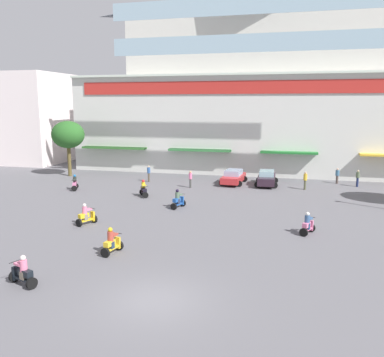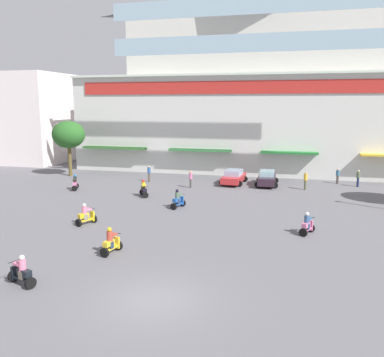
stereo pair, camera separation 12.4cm
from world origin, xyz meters
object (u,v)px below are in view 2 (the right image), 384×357
at_px(scooter_rider_0, 111,243).
at_px(scooter_rider_5, 144,190).
at_px(scooter_rider_3, 22,273).
at_px(pedestrian_2, 191,178).
at_px(scooter_rider_4, 178,200).
at_px(parked_car_1, 267,178).
at_px(scooter_rider_2, 86,216).
at_px(pedestrian_1, 358,177).
at_px(pedestrian_0, 149,172).
at_px(parked_car_0, 234,177).
at_px(pedestrian_4, 338,175).
at_px(scooter_rider_6, 75,184).
at_px(plaza_tree_0, 69,135).
at_px(scooter_rider_1, 307,225).
at_px(pedestrian_3, 306,179).

bearing_deg(scooter_rider_0, scooter_rider_5, 103.53).
relative_size(scooter_rider_3, pedestrian_2, 0.94).
bearing_deg(scooter_rider_0, scooter_rider_4, 85.72).
height_order(parked_car_1, scooter_rider_3, parked_car_1).
xyz_separation_m(scooter_rider_2, scooter_rider_4, (4.73, 5.72, 0.02)).
distance_m(scooter_rider_3, scooter_rider_5, 18.05).
xyz_separation_m(parked_car_1, pedestrian_1, (8.60, 1.49, 0.19)).
distance_m(scooter_rider_3, pedestrian_0, 24.80).
xyz_separation_m(scooter_rider_0, scooter_rider_3, (-2.15, -4.55, -0.03)).
distance_m(parked_car_0, pedestrian_4, 10.50).
bearing_deg(scooter_rider_6, pedestrian_1, 17.07).
bearing_deg(scooter_rider_5, scooter_rider_3, -86.53).
distance_m(scooter_rider_0, pedestrian_2, 18.10).
xyz_separation_m(scooter_rider_6, pedestrian_2, (10.26, 3.55, 0.36)).
bearing_deg(pedestrian_2, scooter_rider_5, -123.19).
bearing_deg(scooter_rider_0, pedestrian_4, 60.10).
bearing_deg(pedestrian_2, parked_car_0, 38.74).
height_order(plaza_tree_0, pedestrian_0, plaza_tree_0).
distance_m(parked_car_0, pedestrian_2, 4.77).
height_order(parked_car_1, pedestrian_4, pedestrian_4).
bearing_deg(parked_car_0, pedestrian_2, -141.26).
xyz_separation_m(scooter_rider_6, pedestrian_4, (24.13, 9.19, 0.29)).
height_order(scooter_rider_0, scooter_rider_2, scooter_rider_0).
height_order(scooter_rider_2, scooter_rider_4, scooter_rider_4).
height_order(scooter_rider_6, pedestrian_4, pedestrian_4).
distance_m(scooter_rider_4, pedestrian_0, 11.44).
relative_size(scooter_rider_0, scooter_rider_1, 1.05).
bearing_deg(plaza_tree_0, scooter_rider_2, -56.73).
height_order(scooter_rider_3, scooter_rider_6, scooter_rider_6).
height_order(scooter_rider_1, scooter_rider_4, scooter_rider_4).
bearing_deg(pedestrian_1, scooter_rider_3, -122.98).
bearing_deg(scooter_rider_2, pedestrian_3, 46.62).
relative_size(scooter_rider_1, pedestrian_0, 0.86).
relative_size(plaza_tree_0, scooter_rider_2, 4.11).
xyz_separation_m(scooter_rider_4, scooter_rider_6, (-11.24, 4.26, -0.03)).
relative_size(parked_car_1, pedestrian_0, 2.50).
bearing_deg(pedestrian_0, scooter_rider_6, -133.95).
xyz_separation_m(parked_car_1, scooter_rider_4, (-6.03, -10.71, -0.13)).
bearing_deg(parked_car_1, parked_car_0, 178.73).
distance_m(pedestrian_2, pedestrian_3, 10.78).
height_order(scooter_rider_3, scooter_rider_5, scooter_rider_5).
distance_m(scooter_rider_1, pedestrian_3, 13.80).
height_order(parked_car_0, scooter_rider_2, scooter_rider_2).
bearing_deg(pedestrian_0, scooter_rider_4, -58.80).
bearing_deg(pedestrian_4, plaza_tree_0, -174.99).
distance_m(scooter_rider_0, pedestrian_0, 20.72).
xyz_separation_m(plaza_tree_0, scooter_rider_2, (10.93, -16.66, -3.97)).
bearing_deg(scooter_rider_6, parked_car_0, 25.04).
bearing_deg(pedestrian_4, pedestrian_2, -157.86).
bearing_deg(scooter_rider_5, parked_car_0, 48.46).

